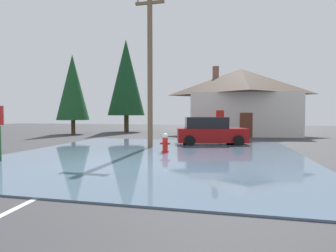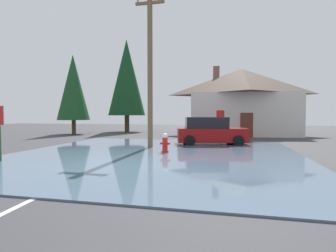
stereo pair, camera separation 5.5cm
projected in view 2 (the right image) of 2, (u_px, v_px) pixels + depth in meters
ground_plane at (111, 165)px, 9.83m from camera, size 80.00×80.00×0.10m
flood_puddle at (154, 154)px, 12.09m from camera, size 12.96×13.56×0.05m
lane_stop_bar at (104, 175)px, 8.00m from camera, size 3.58×0.47×0.01m
lane_center_stripe at (19, 206)px, 5.24m from camera, size 0.41×3.75×0.01m
stop_sign_near at (0, 122)px, 10.03m from camera, size 0.71×0.29×2.17m
fire_hydrant at (165, 143)px, 12.55m from camera, size 0.48×0.41×0.95m
utility_pole at (150, 67)px, 14.34m from camera, size 1.60×0.28×8.46m
stop_sign_far at (220, 118)px, 19.48m from camera, size 0.62×0.42×2.19m
house at (241, 100)px, 24.60m from camera, size 10.33×8.03×6.59m
parked_car at (210, 132)px, 16.19m from camera, size 4.46×2.75×1.68m
pine_tree_tall_left at (127, 78)px, 28.26m from camera, size 3.95×3.95×9.88m
pine_tree_mid_left at (73, 87)px, 24.84m from camera, size 3.00×3.00×7.50m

